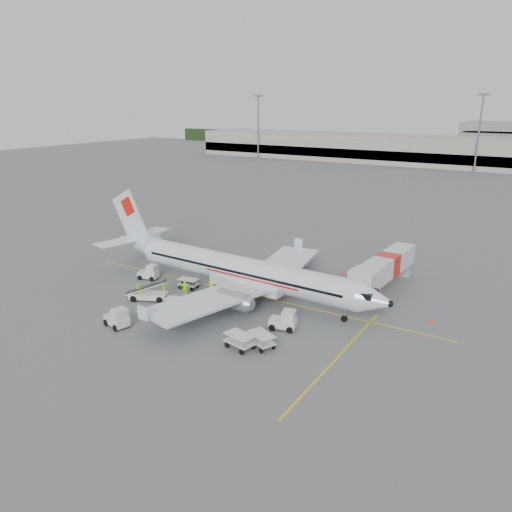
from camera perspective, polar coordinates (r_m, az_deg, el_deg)
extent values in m
plane|color=#56595B|center=(54.61, -1.10, -4.34)|extent=(360.00, 360.00, 0.00)
cube|color=yellow|center=(54.61, -1.10, -4.34)|extent=(44.00, 0.20, 0.01)
cube|color=yellow|center=(42.33, 9.33, -11.35)|extent=(0.20, 20.00, 0.01)
cone|color=#FF4403|center=(50.51, 19.49, -6.87)|extent=(0.39, 0.39, 0.63)
cone|color=#FF4403|center=(61.51, 9.87, -1.78)|extent=(0.37, 0.37, 0.60)
cone|color=#FF4403|center=(48.21, -10.34, -7.26)|extent=(0.40, 0.40, 0.65)
imported|color=#9FE515|center=(54.56, -5.11, -3.42)|extent=(0.72, 0.53, 1.80)
imported|color=#9FE515|center=(54.06, -13.23, -4.01)|extent=(1.08, 0.97, 1.84)
imported|color=#9FE515|center=(54.49, -10.37, -3.70)|extent=(1.16, 1.30, 1.74)
imported|color=#9FE515|center=(53.92, -8.09, -3.71)|extent=(1.17, 0.58, 1.93)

